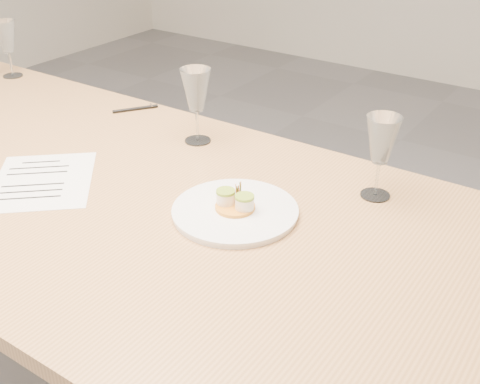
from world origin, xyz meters
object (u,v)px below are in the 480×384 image
Objects in this scene: wine_glass_0 at (6,38)px; dining_table at (101,204)px; dinner_plate at (235,210)px; wine_glass_2 at (382,142)px; wine_glass_1 at (196,91)px; recipe_sheet at (43,181)px; ballpoint_pen at (136,109)px.

dining_table is at bearing -25.06° from wine_glass_0.
dinner_plate is 1.42× the size of wine_glass_2.
wine_glass_0 reaches higher than dinner_plate.
dining_table is at bearing -99.98° from wine_glass_1.
dining_table is 0.40m from dinner_plate.
wine_glass_1 is at bearing 139.69° from dinner_plate.
dinner_plate is at bearing -131.12° from wine_glass_2.
recipe_sheet is 0.92m from wine_glass_0.
dining_table is 6.15× the size of recipe_sheet.
wine_glass_2 reaches higher than ballpoint_pen.
dining_table is at bearing -113.91° from ballpoint_pen.
wine_glass_2 is (0.56, -0.01, -0.01)m from wine_glass_1.
wine_glass_2 is at bearing -3.23° from wine_glass_0.
wine_glass_1 is (-0.32, 0.28, 0.14)m from dinner_plate.
wine_glass_2 reaches higher than dinner_plate.
recipe_sheet is (-0.11, -0.08, 0.07)m from dining_table.
ballpoint_pen is at bearing 151.20° from dinner_plate.
ballpoint_pen is 0.36m from wine_glass_1.
dining_table is at bearing -6.83° from recipe_sheet.
wine_glass_1 is (0.17, 0.42, 0.15)m from recipe_sheet.
dining_table is 11.58× the size of wine_glass_0.
wine_glass_2 is at bearing -1.06° from wine_glass_1.
wine_glass_1 reaches higher than dining_table.
ballpoint_pen is at bearing 166.22° from wine_glass_1.
wine_glass_2 is (0.23, 0.26, 0.13)m from dinner_plate.
wine_glass_2 is at bearing 28.05° from dining_table.
wine_glass_1 is (0.94, -0.07, 0.01)m from wine_glass_0.
dinner_plate reaches higher than recipe_sheet.
wine_glass_1 reaches higher than recipe_sheet.
recipe_sheet is 1.88× the size of wine_glass_0.
wine_glass_0 is at bearing 176.77° from wine_glass_2.
ballpoint_pen is at bearing 0.34° from wine_glass_0.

